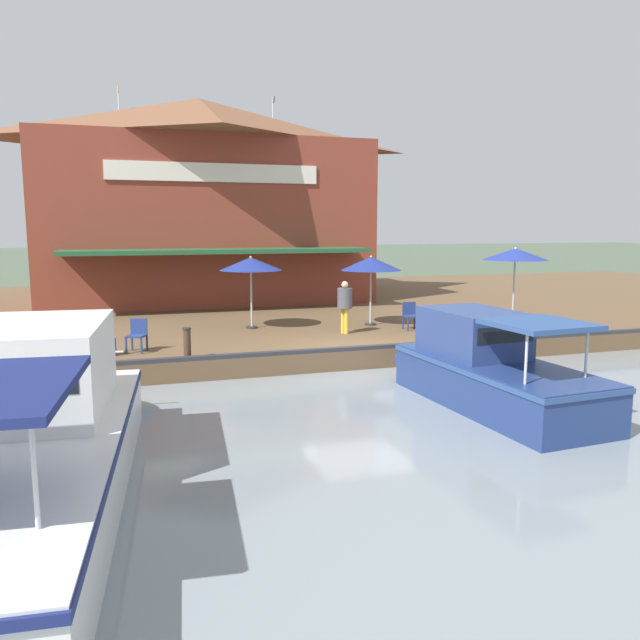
{
  "coord_description": "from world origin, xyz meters",
  "views": [
    {
      "loc": [
        14.91,
        -5.83,
        3.8
      ],
      "look_at": [
        -1.0,
        -0.75,
        1.3
      ],
      "focal_mm": 35.0,
      "sensor_mm": 36.0,
      "label": 1
    }
  ],
  "objects_px": {
    "cafe_chair_back_row_seat": "(102,337)",
    "motorboat_outer_channel": "(12,433)",
    "patio_umbrella_by_entrance": "(251,264)",
    "person_near_entrance": "(345,301)",
    "mooring_post": "(187,343)",
    "waterfront_restaurant": "(201,198)",
    "tree_behind_restaurant": "(92,208)",
    "patio_umbrella_near_quay_edge": "(371,264)",
    "patio_umbrella_mid_patio_right": "(515,254)",
    "cafe_chair_beside_entrance": "(411,314)",
    "cafe_chair_under_first_umbrella": "(137,333)",
    "motorboat_mid_row": "(479,367)"
  },
  "relations": [
    {
      "from": "mooring_post",
      "to": "cafe_chair_under_first_umbrella",
      "type": "bearing_deg",
      "value": -138.31
    },
    {
      "from": "cafe_chair_back_row_seat",
      "to": "person_near_entrance",
      "type": "relative_size",
      "value": 0.54
    },
    {
      "from": "cafe_chair_back_row_seat",
      "to": "mooring_post",
      "type": "bearing_deg",
      "value": 62.75
    },
    {
      "from": "patio_umbrella_by_entrance",
      "to": "cafe_chair_back_row_seat",
      "type": "xyz_separation_m",
      "value": [
        3.05,
        -4.42,
        -1.57
      ]
    },
    {
      "from": "patio_umbrella_near_quay_edge",
      "to": "patio_umbrella_by_entrance",
      "type": "relative_size",
      "value": 0.99
    },
    {
      "from": "cafe_chair_back_row_seat",
      "to": "patio_umbrella_near_quay_edge",
      "type": "bearing_deg",
      "value": 106.84
    },
    {
      "from": "cafe_chair_beside_entrance",
      "to": "motorboat_mid_row",
      "type": "xyz_separation_m",
      "value": [
        6.14,
        -1.35,
        -0.28
      ]
    },
    {
      "from": "cafe_chair_under_first_umbrella",
      "to": "mooring_post",
      "type": "xyz_separation_m",
      "value": [
        1.27,
        1.13,
        -0.08
      ]
    },
    {
      "from": "patio_umbrella_by_entrance",
      "to": "cafe_chair_beside_entrance",
      "type": "distance_m",
      "value": 5.27
    },
    {
      "from": "mooring_post",
      "to": "cafe_chair_beside_entrance",
      "type": "bearing_deg",
      "value": 108.28
    },
    {
      "from": "cafe_chair_beside_entrance",
      "to": "motorboat_mid_row",
      "type": "distance_m",
      "value": 6.29
    },
    {
      "from": "motorboat_mid_row",
      "to": "patio_umbrella_by_entrance",
      "type": "bearing_deg",
      "value": -156.69
    },
    {
      "from": "cafe_chair_back_row_seat",
      "to": "person_near_entrance",
      "type": "bearing_deg",
      "value": 100.23
    },
    {
      "from": "patio_umbrella_by_entrance",
      "to": "person_near_entrance",
      "type": "distance_m",
      "value": 3.26
    },
    {
      "from": "motorboat_mid_row",
      "to": "mooring_post",
      "type": "relative_size",
      "value": 7.88
    },
    {
      "from": "cafe_chair_beside_entrance",
      "to": "motorboat_mid_row",
      "type": "relative_size",
      "value": 0.14
    },
    {
      "from": "patio_umbrella_mid_patio_right",
      "to": "cafe_chair_beside_entrance",
      "type": "height_order",
      "value": "patio_umbrella_mid_patio_right"
    },
    {
      "from": "person_near_entrance",
      "to": "tree_behind_restaurant",
      "type": "xyz_separation_m",
      "value": [
        -14.94,
        -7.59,
        3.12
      ]
    },
    {
      "from": "motorboat_outer_channel",
      "to": "mooring_post",
      "type": "bearing_deg",
      "value": 151.64
    },
    {
      "from": "patio_umbrella_by_entrance",
      "to": "person_near_entrance",
      "type": "bearing_deg",
      "value": 54.07
    },
    {
      "from": "mooring_post",
      "to": "cafe_chair_back_row_seat",
      "type": "bearing_deg",
      "value": -117.25
    },
    {
      "from": "cafe_chair_back_row_seat",
      "to": "motorboat_mid_row",
      "type": "height_order",
      "value": "motorboat_mid_row"
    },
    {
      "from": "person_near_entrance",
      "to": "mooring_post",
      "type": "relative_size",
      "value": 2.06
    },
    {
      "from": "person_near_entrance",
      "to": "motorboat_outer_channel",
      "type": "bearing_deg",
      "value": -45.13
    },
    {
      "from": "waterfront_restaurant",
      "to": "motorboat_outer_channel",
      "type": "xyz_separation_m",
      "value": [
        19.16,
        -5.18,
        -4.2
      ]
    },
    {
      "from": "waterfront_restaurant",
      "to": "cafe_chair_beside_entrance",
      "type": "relative_size",
      "value": 16.56
    },
    {
      "from": "cafe_chair_back_row_seat",
      "to": "cafe_chair_under_first_umbrella",
      "type": "xyz_separation_m",
      "value": [
        -0.25,
        0.85,
        0.0
      ]
    },
    {
      "from": "waterfront_restaurant",
      "to": "tree_behind_restaurant",
      "type": "bearing_deg",
      "value": -128.02
    },
    {
      "from": "waterfront_restaurant",
      "to": "patio_umbrella_mid_patio_right",
      "type": "distance_m",
      "value": 14.47
    },
    {
      "from": "cafe_chair_under_first_umbrella",
      "to": "person_near_entrance",
      "type": "relative_size",
      "value": 0.54
    },
    {
      "from": "patio_umbrella_mid_patio_right",
      "to": "motorboat_mid_row",
      "type": "height_order",
      "value": "patio_umbrella_mid_patio_right"
    },
    {
      "from": "patio_umbrella_near_quay_edge",
      "to": "motorboat_mid_row",
      "type": "distance_m",
      "value": 7.54
    },
    {
      "from": "cafe_chair_under_first_umbrella",
      "to": "patio_umbrella_mid_patio_right",
      "type": "bearing_deg",
      "value": 93.45
    },
    {
      "from": "motorboat_mid_row",
      "to": "waterfront_restaurant",
      "type": "bearing_deg",
      "value": -167.89
    },
    {
      "from": "patio_umbrella_by_entrance",
      "to": "waterfront_restaurant",
      "type": "bearing_deg",
      "value": -178.07
    },
    {
      "from": "patio_umbrella_mid_patio_right",
      "to": "cafe_chair_under_first_umbrella",
      "type": "relative_size",
      "value": 3.01
    },
    {
      "from": "cafe_chair_back_row_seat",
      "to": "waterfront_restaurant",
      "type": "bearing_deg",
      "value": 161.76
    },
    {
      "from": "waterfront_restaurant",
      "to": "mooring_post",
      "type": "distance_m",
      "value": 14.24
    },
    {
      "from": "cafe_chair_under_first_umbrella",
      "to": "motorboat_outer_channel",
      "type": "bearing_deg",
      "value": -15.54
    },
    {
      "from": "patio_umbrella_mid_patio_right",
      "to": "patio_umbrella_by_entrance",
      "type": "distance_m",
      "value": 8.48
    },
    {
      "from": "waterfront_restaurant",
      "to": "person_near_entrance",
      "type": "xyz_separation_m",
      "value": [
        11.2,
        2.81,
        -3.48
      ]
    },
    {
      "from": "patio_umbrella_by_entrance",
      "to": "cafe_chair_beside_entrance",
      "type": "relative_size",
      "value": 2.7
    },
    {
      "from": "cafe_chair_back_row_seat",
      "to": "tree_behind_restaurant",
      "type": "xyz_separation_m",
      "value": [
        -16.19,
        -0.68,
        3.63
      ]
    },
    {
      "from": "cafe_chair_back_row_seat",
      "to": "motorboat_outer_channel",
      "type": "relative_size",
      "value": 0.09
    },
    {
      "from": "patio_umbrella_near_quay_edge",
      "to": "mooring_post",
      "type": "height_order",
      "value": "patio_umbrella_near_quay_edge"
    },
    {
      "from": "patio_umbrella_near_quay_edge",
      "to": "tree_behind_restaurant",
      "type": "height_order",
      "value": "tree_behind_restaurant"
    },
    {
      "from": "patio_umbrella_mid_patio_right",
      "to": "patio_umbrella_near_quay_edge",
      "type": "xyz_separation_m",
      "value": [
        -1.54,
        -4.36,
        -0.31
      ]
    },
    {
      "from": "cafe_chair_beside_entrance",
      "to": "motorboat_outer_channel",
      "type": "bearing_deg",
      "value": -51.81
    },
    {
      "from": "cafe_chair_under_first_umbrella",
      "to": "motorboat_mid_row",
      "type": "bearing_deg",
      "value": 54.01
    },
    {
      "from": "motorboat_outer_channel",
      "to": "mooring_post",
      "type": "distance_m",
      "value": 6.46
    }
  ]
}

